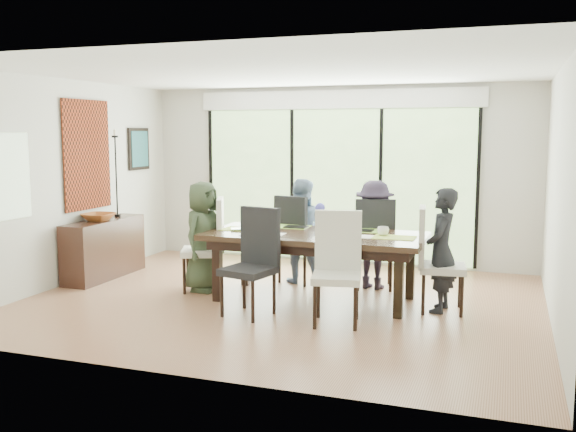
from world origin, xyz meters
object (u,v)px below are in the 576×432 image
(cup_c, at_px, (383,231))
(bowl, at_px, (99,217))
(chair_near_right, at_px, (337,269))
(laptop, at_px, (246,230))
(person_far_left, at_px, (300,231))
(sideboard, at_px, (104,249))
(chair_far_left, at_px, (301,238))
(cup_b, at_px, (325,231))
(table_top, at_px, (315,236))
(chair_left_end, at_px, (202,244))
(person_right_end, at_px, (441,250))
(cup_a, at_px, (265,225))
(person_left_end, at_px, (203,236))
(chair_far_right, at_px, (374,242))
(chair_near_left, at_px, (248,262))
(vase, at_px, (320,228))
(person_far_right, at_px, (374,235))
(chair_right_end, at_px, (443,259))

(cup_c, bearing_deg, bowl, 179.85)
(chair_near_right, bearing_deg, laptop, 139.16)
(chair_near_right, xyz_separation_m, person_far_left, (-0.95, 1.70, 0.10))
(chair_near_right, xyz_separation_m, laptop, (-1.35, 0.77, 0.23))
(cup_c, distance_m, sideboard, 3.94)
(chair_far_left, height_order, cup_b, chair_far_left)
(table_top, height_order, chair_left_end, chair_left_end)
(person_right_end, height_order, cup_c, person_right_end)
(cup_a, bearing_deg, person_right_end, -3.94)
(chair_left_end, height_order, person_left_end, person_left_end)
(chair_far_right, height_order, chair_near_left, same)
(vase, bearing_deg, laptop, -170.54)
(table_top, height_order, cup_a, cup_a)
(chair_left_end, height_order, cup_a, chair_left_end)
(vase, relative_size, cup_c, 0.97)
(laptop, xyz_separation_m, cup_b, (1.00, -0.00, 0.04))
(table_top, height_order, person_far_right, person_far_right)
(cup_b, bearing_deg, chair_near_right, -65.56)
(chair_right_end, distance_m, person_far_right, 1.27)
(chair_far_right, height_order, cup_b, chair_far_right)
(table_top, xyz_separation_m, chair_near_left, (-0.50, -0.87, -0.18))
(table_top, bearing_deg, cup_c, 7.13)
(person_right_end, relative_size, cup_b, 12.90)
(chair_far_left, relative_size, person_far_right, 0.85)
(chair_near_left, height_order, person_left_end, person_left_end)
(person_left_end, distance_m, person_far_right, 2.19)
(chair_far_left, height_order, chair_near_right, same)
(chair_far_left, bearing_deg, chair_right_end, 173.45)
(person_right_end, xyz_separation_m, person_far_left, (-1.93, 0.83, 0.00))
(table_top, relative_size, person_right_end, 1.86)
(chair_right_end, distance_m, sideboard, 4.62)
(chair_far_right, distance_m, chair_near_right, 1.72)
(chair_near_right, relative_size, cup_a, 8.87)
(table_top, relative_size, vase, 20.00)
(laptop, bearing_deg, chair_near_right, -55.47)
(chair_left_end, xyz_separation_m, cup_c, (2.30, 0.10, 0.27))
(chair_far_right, xyz_separation_m, laptop, (-1.40, -0.95, 0.23))
(person_right_end, bearing_deg, cup_a, -90.97)
(table_top, relative_size, chair_far_right, 2.18)
(table_top, xyz_separation_m, person_far_left, (-0.45, 0.83, -0.08))
(person_far_right, distance_m, cup_a, 1.43)
(chair_far_left, height_order, person_left_end, person_left_end)
(bowl, bearing_deg, sideboard, 90.00)
(person_left_end, bearing_deg, cup_a, -72.90)
(chair_far_right, xyz_separation_m, person_far_right, (0.00, -0.02, 0.10))
(person_far_right, bearing_deg, laptop, 42.78)
(chair_right_end, bearing_deg, person_right_end, 82.91)
(chair_left_end, bearing_deg, laptop, 59.38)
(chair_right_end, xyz_separation_m, person_left_end, (-2.98, 0.00, 0.10))
(cup_c, bearing_deg, sideboard, 178.39)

